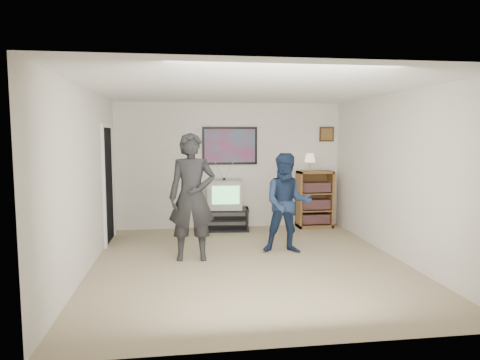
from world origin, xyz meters
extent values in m
cube|color=#7F7351|center=(0.00, 0.00, 0.00)|extent=(4.50, 5.00, 0.01)
cube|color=white|center=(0.00, 0.00, 2.50)|extent=(4.50, 5.00, 0.01)
cube|color=silver|center=(0.00, 2.50, 1.25)|extent=(4.50, 0.01, 2.50)
cube|color=silver|center=(-2.25, 0.00, 1.25)|extent=(0.01, 5.00, 2.50)
cube|color=silver|center=(2.25, 0.00, 1.25)|extent=(0.01, 5.00, 2.50)
cube|color=black|center=(-0.10, 2.23, 0.41)|extent=(0.91, 0.57, 0.04)
cube|color=black|center=(-0.10, 2.23, 0.02)|extent=(0.91, 0.57, 0.04)
cube|color=black|center=(-0.50, 2.23, 0.22)|extent=(0.09, 0.47, 0.43)
cube|color=black|center=(0.31, 2.23, 0.22)|extent=(0.09, 0.47, 0.43)
imported|color=black|center=(-0.81, 0.32, 0.95)|extent=(0.72, 0.49, 1.90)
imported|color=#192846|center=(0.68, 0.50, 0.79)|extent=(0.85, 0.71, 1.58)
cube|color=white|center=(-0.76, 0.51, 1.27)|extent=(0.04, 0.12, 0.03)
cube|color=white|center=(0.73, 0.77, 1.15)|extent=(0.08, 0.13, 0.04)
cube|color=black|center=(0.00, 2.48, 1.65)|extent=(1.10, 0.03, 0.75)
cube|color=white|center=(-0.55, 2.48, 1.95)|extent=(0.28, 0.02, 0.14)
cube|color=black|center=(2.00, 2.48, 1.88)|extent=(0.30, 0.03, 0.30)
cube|color=black|center=(-2.23, 1.60, 1.00)|extent=(0.03, 0.85, 2.00)
camera|label=1|loc=(-0.96, -6.00, 1.87)|focal=32.00mm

